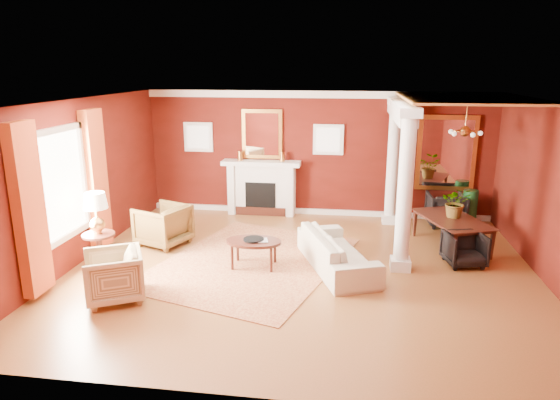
% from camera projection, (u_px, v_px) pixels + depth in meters
% --- Properties ---
extents(ground, '(8.00, 8.00, 0.00)m').
position_uv_depth(ground, '(302.00, 270.00, 8.69)').
color(ground, brown).
rests_on(ground, ground).
extents(room_shell, '(8.04, 7.04, 2.92)m').
position_uv_depth(room_shell, '(303.00, 156.00, 8.16)').
color(room_shell, '#56120B').
rests_on(room_shell, ground).
extents(fireplace, '(1.85, 0.42, 1.29)m').
position_uv_depth(fireplace, '(262.00, 187.00, 11.86)').
color(fireplace, white).
rests_on(fireplace, ground).
extents(overmantel_mirror, '(0.95, 0.07, 1.15)m').
position_uv_depth(overmantel_mirror, '(262.00, 134.00, 11.67)').
color(overmantel_mirror, gold).
rests_on(overmantel_mirror, fireplace).
extents(flank_window_left, '(0.70, 0.07, 0.70)m').
position_uv_depth(flank_window_left, '(198.00, 137.00, 11.92)').
color(flank_window_left, white).
rests_on(flank_window_left, room_shell).
extents(flank_window_right, '(0.70, 0.07, 0.70)m').
position_uv_depth(flank_window_right, '(328.00, 140.00, 11.49)').
color(flank_window_right, white).
rests_on(flank_window_right, room_shell).
extents(left_window, '(0.21, 2.55, 2.60)m').
position_uv_depth(left_window, '(66.00, 192.00, 8.27)').
color(left_window, white).
rests_on(left_window, room_shell).
extents(column_front, '(0.36, 0.36, 2.80)m').
position_uv_depth(column_front, '(405.00, 190.00, 8.37)').
color(column_front, white).
rests_on(column_front, ground).
extents(column_back, '(0.36, 0.36, 2.80)m').
position_uv_depth(column_back, '(393.00, 161.00, 10.95)').
color(column_back, white).
rests_on(column_back, ground).
extents(header_beam, '(0.30, 3.20, 0.32)m').
position_uv_depth(header_beam, '(401.00, 110.00, 9.59)').
color(header_beam, white).
rests_on(header_beam, column_front).
extents(amber_ceiling, '(2.30, 3.40, 0.04)m').
position_uv_depth(amber_ceiling, '(466.00, 98.00, 9.22)').
color(amber_ceiling, '#E39142').
rests_on(amber_ceiling, room_shell).
extents(dining_mirror, '(1.30, 0.07, 1.70)m').
position_uv_depth(dining_mirror, '(446.00, 153.00, 11.19)').
color(dining_mirror, gold).
rests_on(dining_mirror, room_shell).
extents(chandelier, '(0.60, 0.62, 0.75)m').
position_uv_depth(chandelier, '(465.00, 131.00, 9.42)').
color(chandelier, '#C2843D').
rests_on(chandelier, room_shell).
extents(crown_trim, '(8.00, 0.08, 0.16)m').
position_uv_depth(crown_trim, '(318.00, 94.00, 11.26)').
color(crown_trim, white).
rests_on(crown_trim, room_shell).
extents(base_trim, '(8.00, 0.08, 0.12)m').
position_uv_depth(base_trim, '(316.00, 212.00, 11.98)').
color(base_trim, white).
rests_on(base_trim, ground).
extents(rug, '(3.91, 4.56, 0.02)m').
position_uv_depth(rug, '(251.00, 262.00, 9.05)').
color(rug, maroon).
rests_on(rug, ground).
extents(sofa, '(1.38, 2.26, 0.85)m').
position_uv_depth(sofa, '(337.00, 245.00, 8.68)').
color(sofa, beige).
rests_on(sofa, ground).
extents(armchair_leopard, '(1.08, 1.11, 0.89)m').
position_uv_depth(armchair_leopard, '(163.00, 223.00, 9.83)').
color(armchair_leopard, black).
rests_on(armchair_leopard, ground).
extents(armchair_stripe, '(1.06, 1.09, 0.85)m').
position_uv_depth(armchair_stripe, '(113.00, 274.00, 7.51)').
color(armchair_stripe, '#C7B085').
rests_on(armchair_stripe, ground).
extents(coffee_table, '(0.98, 0.98, 0.49)m').
position_uv_depth(coffee_table, '(254.00, 243.00, 8.74)').
color(coffee_table, black).
rests_on(coffee_table, ground).
extents(coffee_book, '(0.17, 0.06, 0.24)m').
position_uv_depth(coffee_book, '(257.00, 235.00, 8.65)').
color(coffee_book, black).
rests_on(coffee_book, coffee_table).
extents(side_table, '(0.55, 0.55, 1.38)m').
position_uv_depth(side_table, '(97.00, 219.00, 8.55)').
color(side_table, black).
rests_on(side_table, ground).
extents(dining_table, '(1.13, 1.78, 0.93)m').
position_uv_depth(dining_table, '(453.00, 224.00, 9.69)').
color(dining_table, black).
rests_on(dining_table, ground).
extents(dining_chair_near, '(0.76, 0.73, 0.66)m').
position_uv_depth(dining_chair_near, '(465.00, 247.00, 8.85)').
color(dining_chair_near, black).
rests_on(dining_chair_near, ground).
extents(dining_chair_far, '(0.82, 0.77, 0.80)m').
position_uv_depth(dining_chair_far, '(446.00, 208.00, 11.05)').
color(dining_chair_far, black).
rests_on(dining_chair_far, ground).
extents(green_urn, '(0.35, 0.35, 0.85)m').
position_uv_depth(green_urn, '(469.00, 212.00, 10.96)').
color(green_urn, '#133D19').
rests_on(green_urn, ground).
extents(potted_plant, '(0.59, 0.65, 0.48)m').
position_uv_depth(potted_plant, '(457.00, 188.00, 9.57)').
color(potted_plant, '#26591E').
rests_on(potted_plant, dining_table).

